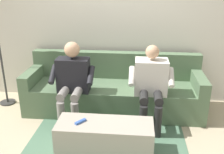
{
  "coord_description": "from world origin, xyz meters",
  "views": [
    {
      "loc": [
        -0.33,
        3.45,
        1.87
      ],
      "look_at": [
        0.0,
        0.15,
        0.62
      ],
      "focal_mm": 42.15,
      "sensor_mm": 36.0,
      "label": 1
    }
  ],
  "objects_px": {
    "person_left_seated": "(151,81)",
    "person_right_seated": "(72,79)",
    "coffee_table": "(105,138)",
    "couch": "(114,91)",
    "remote_blue": "(81,122)"
  },
  "relations": [
    {
      "from": "person_left_seated",
      "to": "person_right_seated",
      "type": "bearing_deg",
      "value": 2.0
    },
    {
      "from": "coffee_table",
      "to": "person_left_seated",
      "type": "bearing_deg",
      "value": -125.3
    },
    {
      "from": "person_right_seated",
      "to": "coffee_table",
      "type": "bearing_deg",
      "value": 126.68
    },
    {
      "from": "couch",
      "to": "remote_blue",
      "type": "xyz_separation_m",
      "value": [
        0.27,
        1.1,
        0.11
      ]
    },
    {
      "from": "remote_blue",
      "to": "person_right_seated",
      "type": "bearing_deg",
      "value": -121.43
    },
    {
      "from": "couch",
      "to": "person_left_seated",
      "type": "xyz_separation_m",
      "value": [
        -0.52,
        0.36,
        0.32
      ]
    },
    {
      "from": "couch",
      "to": "person_right_seated",
      "type": "relative_size",
      "value": 2.33
    },
    {
      "from": "coffee_table",
      "to": "person_left_seated",
      "type": "relative_size",
      "value": 1.0
    },
    {
      "from": "person_right_seated",
      "to": "couch",
      "type": "bearing_deg",
      "value": -142.99
    },
    {
      "from": "couch",
      "to": "person_left_seated",
      "type": "height_order",
      "value": "person_left_seated"
    },
    {
      "from": "couch",
      "to": "remote_blue",
      "type": "bearing_deg",
      "value": 76.4
    },
    {
      "from": "couch",
      "to": "person_left_seated",
      "type": "relative_size",
      "value": 2.39
    },
    {
      "from": "remote_blue",
      "to": "couch",
      "type": "bearing_deg",
      "value": -154.65
    },
    {
      "from": "coffee_table",
      "to": "person_right_seated",
      "type": "distance_m",
      "value": 0.97
    },
    {
      "from": "couch",
      "to": "person_right_seated",
      "type": "xyz_separation_m",
      "value": [
        0.52,
        0.39,
        0.33
      ]
    }
  ]
}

